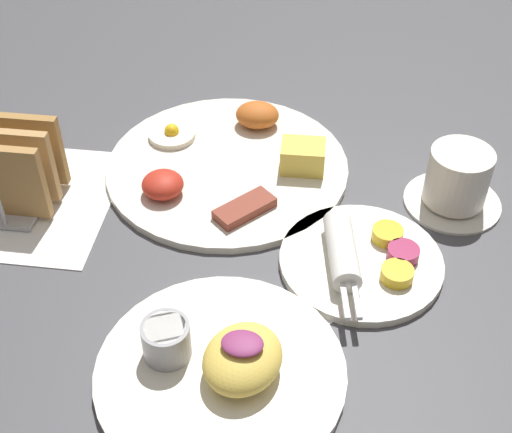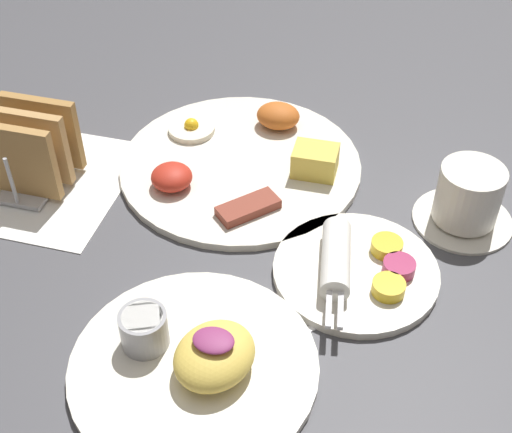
{
  "view_description": "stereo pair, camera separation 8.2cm",
  "coord_description": "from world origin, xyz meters",
  "px_view_note": "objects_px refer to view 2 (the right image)",
  "views": [
    {
      "loc": [
        0.14,
        -0.57,
        0.58
      ],
      "look_at": [
        0.06,
        0.04,
        0.03
      ],
      "focal_mm": 50.0,
      "sensor_mm": 36.0,
      "label": 1
    },
    {
      "loc": [
        0.22,
        -0.55,
        0.58
      ],
      "look_at": [
        0.06,
        0.04,
        0.03
      ],
      "focal_mm": 50.0,
      "sensor_mm": 36.0,
      "label": 2
    }
  ],
  "objects_px": {
    "plate_breakfast": "(243,161)",
    "toast_rack": "(32,149)",
    "plate_foreground": "(194,359)",
    "plate_condiments": "(355,268)",
    "coffee_cup": "(468,199)"
  },
  "relations": [
    {
      "from": "plate_condiments",
      "to": "coffee_cup",
      "type": "xyz_separation_m",
      "value": [
        0.11,
        0.12,
        0.03
      ]
    },
    {
      "from": "plate_breakfast",
      "to": "coffee_cup",
      "type": "height_order",
      "value": "coffee_cup"
    },
    {
      "from": "toast_rack",
      "to": "plate_foreground",
      "type": "bearing_deg",
      "value": -38.17
    },
    {
      "from": "plate_breakfast",
      "to": "plate_foreground",
      "type": "xyz_separation_m",
      "value": [
        0.04,
        -0.32,
        0.01
      ]
    },
    {
      "from": "toast_rack",
      "to": "coffee_cup",
      "type": "distance_m",
      "value": 0.53
    },
    {
      "from": "plate_condiments",
      "to": "coffee_cup",
      "type": "distance_m",
      "value": 0.17
    },
    {
      "from": "plate_foreground",
      "to": "toast_rack",
      "type": "height_order",
      "value": "toast_rack"
    },
    {
      "from": "plate_breakfast",
      "to": "plate_foreground",
      "type": "relative_size",
      "value": 1.29
    },
    {
      "from": "plate_condiments",
      "to": "plate_foreground",
      "type": "height_order",
      "value": "plate_foreground"
    },
    {
      "from": "plate_condiments",
      "to": "toast_rack",
      "type": "distance_m",
      "value": 0.43
    },
    {
      "from": "plate_breakfast",
      "to": "toast_rack",
      "type": "height_order",
      "value": "toast_rack"
    },
    {
      "from": "plate_breakfast",
      "to": "plate_foreground",
      "type": "bearing_deg",
      "value": -82.6
    },
    {
      "from": "toast_rack",
      "to": "plate_condiments",
      "type": "bearing_deg",
      "value": -8.04
    },
    {
      "from": "plate_breakfast",
      "to": "plate_condiments",
      "type": "xyz_separation_m",
      "value": [
        0.17,
        -0.16,
        0.0
      ]
    },
    {
      "from": "plate_breakfast",
      "to": "plate_condiments",
      "type": "relative_size",
      "value": 1.6
    }
  ]
}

